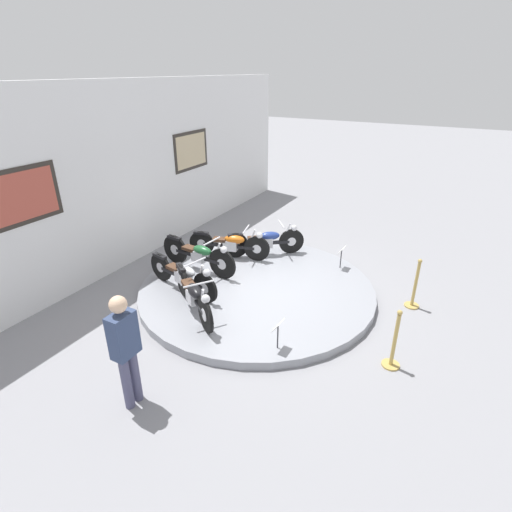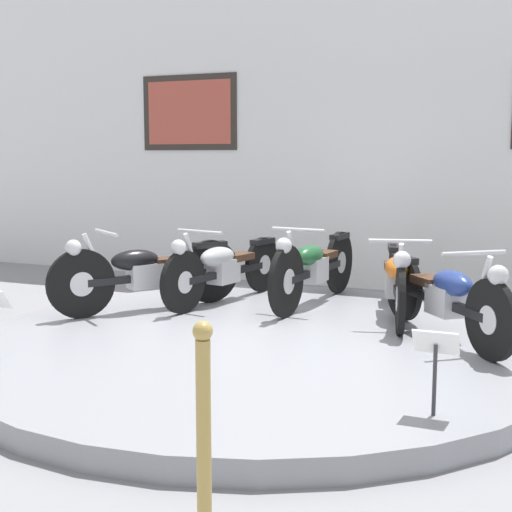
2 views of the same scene
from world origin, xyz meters
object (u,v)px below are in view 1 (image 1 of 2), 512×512
(motorcycle_blue, at_px, (266,240))
(info_placard_front_centre, at_px, (341,253))
(motorcycle_green, at_px, (199,254))
(stanchion_post_left_of_entry, at_px, (394,348))
(motorcycle_silver, at_px, (183,275))
(info_placard_front_left, at_px, (278,329))
(stanchion_post_right_of_entry, at_px, (414,291))
(motorcycle_black, at_px, (193,294))
(visitor_standing, at_px, (125,346))
(motorcycle_orange, at_px, (231,243))

(motorcycle_blue, xyz_separation_m, info_placard_front_centre, (0.20, -1.79, -0.01))
(motorcycle_green, bearing_deg, stanchion_post_left_of_entry, -102.70)
(motorcycle_silver, bearing_deg, info_placard_front_left, -106.82)
(stanchion_post_right_of_entry, bearing_deg, info_placard_front_centre, 69.07)
(motorcycle_black, relative_size, visitor_standing, 0.97)
(motorcycle_silver, xyz_separation_m, info_placard_front_centre, (2.51, -2.43, -0.00))
(visitor_standing, bearing_deg, motorcycle_orange, 14.35)
(info_placard_front_left, height_order, stanchion_post_left_of_entry, stanchion_post_left_of_entry)
(motorcycle_green, relative_size, stanchion_post_right_of_entry, 1.97)
(motorcycle_green, distance_m, visitor_standing, 3.75)
(info_placard_front_centre, xyz_separation_m, stanchion_post_left_of_entry, (-2.61, -1.67, -0.18))
(motorcycle_green, height_order, motorcycle_blue, motorcycle_green)
(motorcycle_black, height_order, stanchion_post_right_of_entry, stanchion_post_right_of_entry)
(info_placard_front_centre, bearing_deg, visitor_standing, 165.51)
(motorcycle_orange, relative_size, motorcycle_blue, 1.22)
(motorcycle_black, bearing_deg, info_placard_front_centre, -30.48)
(motorcycle_blue, distance_m, visitor_standing, 4.94)
(motorcycle_black, bearing_deg, motorcycle_blue, -0.00)
(visitor_standing, bearing_deg, motorcycle_green, 21.56)
(info_placard_front_left, xyz_separation_m, stanchion_post_right_of_entry, (2.61, -1.67, -0.18))
(stanchion_post_right_of_entry, bearing_deg, motorcycle_black, 124.82)
(motorcycle_black, height_order, motorcycle_orange, motorcycle_black)
(visitor_standing, bearing_deg, motorcycle_blue, 5.52)
(motorcycle_black, xyz_separation_m, motorcycle_silver, (0.53, 0.64, -0.02))
(motorcycle_green, bearing_deg, visitor_standing, -158.44)
(motorcycle_black, xyz_separation_m, motorcycle_green, (1.42, 0.90, 0.01))
(info_placard_front_centre, relative_size, visitor_standing, 0.30)
(motorcycle_silver, distance_m, visitor_standing, 2.85)
(info_placard_front_left, bearing_deg, motorcycle_black, 83.56)
(info_placard_front_centre, bearing_deg, info_placard_front_left, 180.00)
(info_placard_front_centre, bearing_deg, motorcycle_green, 121.16)
(motorcycle_green, height_order, visitor_standing, visitor_standing)
(motorcycle_green, bearing_deg, motorcycle_blue, -32.18)
(motorcycle_green, bearing_deg, motorcycle_silver, -163.88)
(motorcycle_black, relative_size, info_placard_front_left, 3.25)
(visitor_standing, bearing_deg, stanchion_post_left_of_entry, -50.16)
(motorcycle_blue, xyz_separation_m, stanchion_post_right_of_entry, (-0.44, -3.46, -0.19))
(motorcycle_orange, height_order, motorcycle_blue, motorcycle_blue)
(motorcycle_silver, xyz_separation_m, motorcycle_blue, (2.31, -0.64, 0.00))
(motorcycle_orange, distance_m, info_placard_front_left, 3.50)
(info_placard_front_left, bearing_deg, motorcycle_silver, 73.18)
(info_placard_front_left, bearing_deg, motorcycle_orange, 44.11)
(motorcycle_silver, height_order, motorcycle_blue, motorcycle_blue)
(info_placard_front_left, bearing_deg, info_placard_front_centre, 0.00)
(visitor_standing, bearing_deg, motorcycle_black, 12.98)
(info_placard_front_centre, bearing_deg, motorcycle_blue, 96.32)
(motorcycle_black, height_order, motorcycle_silver, motorcycle_black)
(motorcycle_blue, bearing_deg, info_placard_front_centre, -83.68)
(motorcycle_blue, xyz_separation_m, visitor_standing, (-4.90, -0.47, 0.44))
(motorcycle_black, distance_m, motorcycle_blue, 2.84)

